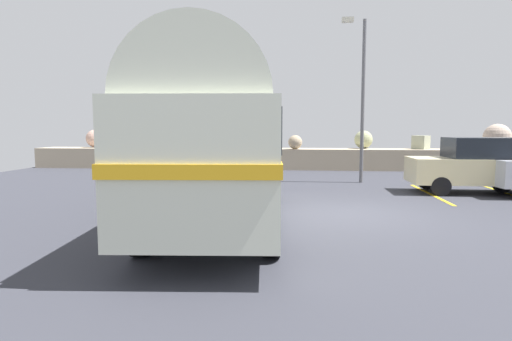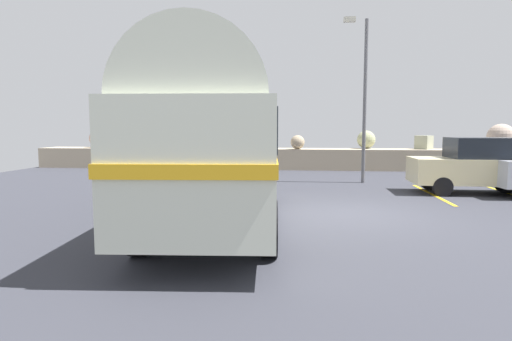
# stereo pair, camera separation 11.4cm
# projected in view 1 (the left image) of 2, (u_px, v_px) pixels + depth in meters

# --- Properties ---
(ground) EXTENTS (32.00, 26.00, 0.02)m
(ground) POSITION_uv_depth(u_px,v_px,m) (351.00, 214.00, 10.66)
(ground) COLOR #33343C
(breakwater) EXTENTS (31.36, 2.35, 2.41)m
(breakwater) POSITION_uv_depth(u_px,v_px,m) (323.00, 157.00, 22.28)
(breakwater) COLOR tan
(breakwater) RESTS_ON ground
(vintage_coach) EXTENTS (3.07, 8.74, 3.70)m
(vintage_coach) POSITION_uv_depth(u_px,v_px,m) (221.00, 134.00, 9.51)
(vintage_coach) COLOR black
(vintage_coach) RESTS_ON ground
(parked_car_nearest) EXTENTS (4.12, 1.78, 1.86)m
(parked_car_nearest) POSITION_uv_depth(u_px,v_px,m) (476.00, 165.00, 13.94)
(parked_car_nearest) COLOR black
(parked_car_nearest) RESTS_ON ground
(lamp_post) EXTENTS (0.98, 0.54, 6.38)m
(lamp_post) POSITION_uv_depth(u_px,v_px,m) (361.00, 92.00, 16.38)
(lamp_post) COLOR #5B5B60
(lamp_post) RESTS_ON ground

